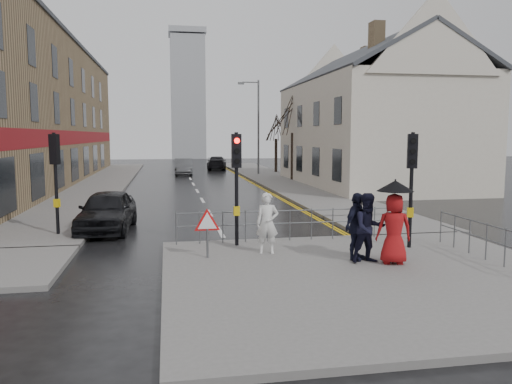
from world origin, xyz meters
name	(u,v)px	position (x,y,z in m)	size (l,w,h in m)	color
ground	(231,251)	(0.00, 0.00, 0.00)	(120.00, 120.00, 0.00)	black
near_pavement	(373,277)	(3.00, -3.50, 0.07)	(10.00, 9.00, 0.14)	#605E5B
left_pavement	(102,182)	(-6.50, 23.00, 0.07)	(4.00, 44.00, 0.14)	#605E5B
right_pavement	(271,177)	(6.50, 25.00, 0.07)	(4.00, 40.00, 0.14)	#605E5B
pavement_bridge_right	(391,225)	(6.50, 3.00, 0.07)	(4.00, 4.20, 0.14)	#605E5B
building_left_terrace	(13,112)	(-12.00, 22.00, 5.00)	(8.00, 42.00, 10.00)	#907753
building_right_cream	(371,116)	(12.00, 18.00, 4.78)	(9.00, 16.40, 10.10)	beige
church_tower	(188,98)	(1.50, 62.00, 9.00)	(5.00, 5.00, 18.00)	#96999E
traffic_signal_near_left	(236,169)	(0.20, 0.20, 2.46)	(0.28, 0.27, 3.40)	black
traffic_signal_near_right	(412,169)	(5.20, -1.00, 2.46)	(0.34, 0.33, 3.40)	black
traffic_signal_far_left	(55,165)	(-5.50, 3.00, 2.46)	(0.34, 0.33, 3.40)	black
guard_railing_front	(290,218)	(1.95, 0.60, 0.86)	(7.14, 0.04, 1.00)	#595B5E
guard_railing_side	(487,234)	(6.50, -2.75, 0.84)	(0.04, 4.54, 1.00)	#595B5E
warning_sign	(207,225)	(-0.80, -1.21, 1.04)	(0.80, 0.07, 1.35)	#595B5E
street_lamp	(256,121)	(5.82, 28.00, 4.71)	(1.83, 0.25, 8.00)	#595B5E
tree_near	(293,113)	(7.50, 22.00, 5.14)	(2.40, 2.40, 6.58)	black
tree_far	(276,125)	(8.00, 30.00, 4.42)	(2.40, 2.40, 5.64)	black
pedestrian_a	(267,223)	(0.90, -0.98, 1.00)	(0.63, 0.41, 1.72)	silver
pedestrian_b	(369,228)	(3.29, -2.47, 1.05)	(0.89, 0.69, 1.82)	black
pedestrian_with_umbrella	(394,220)	(3.88, -2.69, 1.29)	(1.00, 0.96, 2.17)	maroon
pedestrian_d	(356,226)	(3.07, -2.14, 1.04)	(1.06, 0.44, 1.80)	black
car_parked	(107,211)	(-4.00, 4.00, 0.74)	(1.74, 4.34, 1.48)	black
car_mid	(184,167)	(-0.36, 29.75, 0.71)	(1.50, 4.31, 1.42)	#46484C
car_far	(217,163)	(3.17, 35.97, 0.68)	(1.89, 4.66, 1.35)	black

